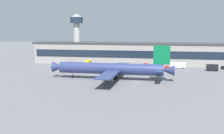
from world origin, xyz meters
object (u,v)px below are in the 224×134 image
crew_van (147,66)px  stair_truck (212,67)px  control_tower (77,32)px  traffic_cone_1 (74,84)px  baggage_tug (167,67)px  follow_me_car (69,63)px  traffic_cone_0 (163,87)px  fuel_truck (178,65)px  traffic_cone_2 (99,86)px  catering_truck (88,63)px  airliner (112,69)px

crew_van → stair_truck: 34.97m
control_tower → stair_truck: (82.82, -24.44, -17.93)m
control_tower → traffic_cone_1: bearing=-73.2°
baggage_tug → traffic_cone_1: baggage_tug is taller
follow_me_car → traffic_cone_0: 80.01m
baggage_tug → traffic_cone_0: size_ratio=5.20×
control_tower → baggage_tug: (59.30, -22.86, -18.83)m
stair_truck → follow_me_car: (-82.82, 8.50, -0.89)m
traffic_cone_1 → fuel_truck: bearing=51.7°
baggage_tug → traffic_cone_2: size_ratio=5.52×
catering_truck → baggage_tug: size_ratio=1.94×
fuel_truck → follow_me_car: 65.71m
control_tower → stair_truck: control_tower is taller
crew_van → baggage_tug: 11.54m
traffic_cone_0 → crew_van: bearing=100.0°
stair_truck → crew_van: bearing=172.6°
crew_van → catering_truck: bearing=-173.9°
baggage_tug → stair_truck: stair_truck is taller
control_tower → follow_me_car: (-0.00, -15.94, -18.82)m
catering_truck → baggage_tug: 45.19m
fuel_truck → airliner: bearing=-126.7°
traffic_cone_2 → airliner: bearing=83.1°
stair_truck → traffic_cone_1: 77.62m
traffic_cone_0 → stair_truck: bearing=61.7°
follow_me_car → stair_truck: bearing=-5.9°
airliner → traffic_cone_0: airliner is taller
crew_van → traffic_cone_1: bearing=-116.7°
airliner → traffic_cone_0: 26.60m
crew_van → baggage_tug: (11.16, -2.89, -0.37)m
follow_me_car → crew_van: bearing=-4.8°
airliner → follow_me_car: size_ratio=11.87×
baggage_tug → follow_me_car: size_ratio=0.80×
traffic_cone_0 → follow_me_car: bearing=135.7°
baggage_tug → traffic_cone_0: baggage_tug is taller
follow_me_car → control_tower: bearing=90.0°
airliner → traffic_cone_2: size_ratio=81.52×
control_tower → fuel_truck: control_tower is taller
airliner → traffic_cone_0: (22.31, -13.79, -4.47)m
crew_van → control_tower: bearing=157.5°
stair_truck → fuel_truck: bearing=155.9°
follow_me_car → traffic_cone_0: size_ratio=6.47×
baggage_tug → crew_van: bearing=165.5°
stair_truck → follow_me_car: bearing=174.1°
catering_truck → fuel_truck: bearing=7.5°
stair_truck → traffic_cone_1: bearing=-141.8°
follow_me_car → traffic_cone_1: (21.81, -56.46, -0.76)m
baggage_tug → traffic_cone_0: (-2.02, -48.94, -0.72)m
traffic_cone_2 → traffic_cone_1: bearing=166.4°
crew_van → catering_truck: size_ratio=0.77×
traffic_cone_1 → airliner: bearing=47.6°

